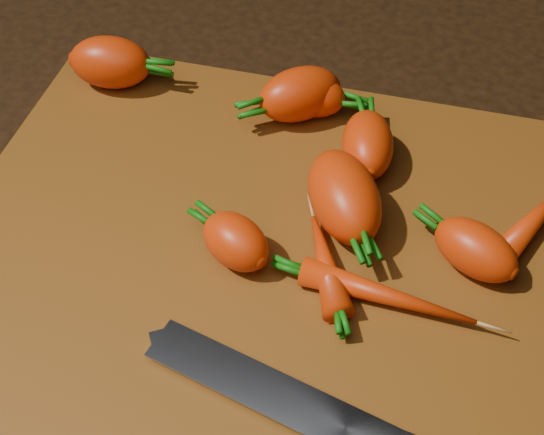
# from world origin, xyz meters

# --- Properties ---
(ground) EXTENTS (2.00, 2.00, 0.01)m
(ground) POSITION_xyz_m (0.00, 0.00, -0.01)
(ground) COLOR black
(cutting_board) EXTENTS (0.50, 0.40, 0.01)m
(cutting_board) POSITION_xyz_m (0.00, 0.00, 0.01)
(cutting_board) COLOR brown
(cutting_board) RESTS_ON ground
(carrot_0) EXTENTS (0.08, 0.06, 0.05)m
(carrot_0) POSITION_xyz_m (-0.19, 0.15, 0.04)
(carrot_0) COLOR #E93608
(carrot_0) RESTS_ON cutting_board
(carrot_1) EXTENTS (0.07, 0.06, 0.04)m
(carrot_1) POSITION_xyz_m (-0.02, -0.02, 0.03)
(carrot_1) COLOR #E93608
(carrot_1) RESTS_ON cutting_board
(carrot_2) EXTENTS (0.09, 0.11, 0.05)m
(carrot_2) POSITION_xyz_m (0.05, 0.04, 0.04)
(carrot_2) COLOR #E93608
(carrot_2) RESTS_ON cutting_board
(carrot_3) EXTENTS (0.06, 0.08, 0.04)m
(carrot_3) POSITION_xyz_m (0.06, 0.11, 0.03)
(carrot_3) COLOR #E93608
(carrot_3) RESTS_ON cutting_board
(carrot_4) EXTENTS (0.09, 0.08, 0.05)m
(carrot_4) POSITION_xyz_m (-0.01, 0.15, 0.04)
(carrot_4) COLOR #E93608
(carrot_4) RESTS_ON cutting_board
(carrot_5) EXTENTS (0.06, 0.04, 0.04)m
(carrot_5) POSITION_xyz_m (-0.00, 0.16, 0.03)
(carrot_5) COLOR #E93608
(carrot_5) RESTS_ON cutting_board
(carrot_6) EXTENTS (0.08, 0.07, 0.04)m
(carrot_6) POSITION_xyz_m (0.15, 0.02, 0.03)
(carrot_6) COLOR #E93608
(carrot_6) RESTS_ON cutting_board
(carrot_7) EXTENTS (0.07, 0.11, 0.02)m
(carrot_7) POSITION_xyz_m (0.20, 0.07, 0.02)
(carrot_7) COLOR #E93608
(carrot_7) RESTS_ON cutting_board
(carrot_8) EXTENTS (0.13, 0.04, 0.02)m
(carrot_8) POSITION_xyz_m (0.10, -0.04, 0.02)
(carrot_8) COLOR #E93608
(carrot_8) RESTS_ON cutting_board
(carrot_9) EXTENTS (0.06, 0.09, 0.02)m
(carrot_9) POSITION_xyz_m (0.05, -0.02, 0.02)
(carrot_9) COLOR #E93608
(carrot_9) RESTS_ON cutting_board
(knife) EXTENTS (0.29, 0.09, 0.02)m
(knife) POSITION_xyz_m (0.05, -0.13, 0.02)
(knife) COLOR gray
(knife) RESTS_ON cutting_board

